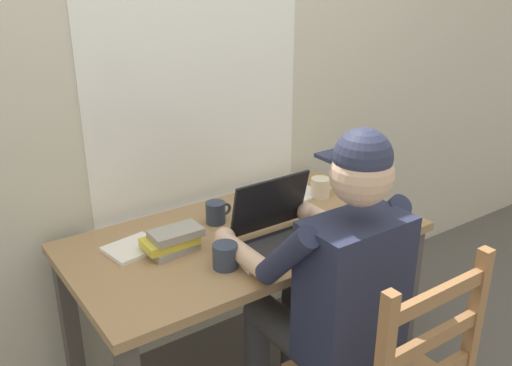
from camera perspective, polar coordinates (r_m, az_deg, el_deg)
name	(u,v)px	position (r m, az deg, el deg)	size (l,w,h in m)	color
back_wall	(185,62)	(2.34, -7.24, 12.00)	(6.00, 0.08, 2.60)	beige
desk	(245,255)	(2.22, -1.08, -7.31)	(1.34, 0.71, 0.71)	#9E7A51
seated_person	(330,283)	(1.92, 7.50, -10.03)	(0.50, 0.60, 1.25)	#232842
laptop	(283,229)	(2.08, 2.78, -4.64)	(0.33, 0.28, 0.23)	black
computer_mouse	(351,224)	(2.23, 9.55, -4.12)	(0.06, 0.10, 0.03)	black
coffee_mug_white	(321,187)	(2.49, 6.58, -0.45)	(0.12, 0.08, 0.09)	beige
coffee_mug_dark	(216,212)	(2.24, -4.05, -2.99)	(0.12, 0.08, 0.09)	#2D384C
coffee_mug_spare	(226,256)	(1.93, -3.07, -7.35)	(0.12, 0.09, 0.09)	#2D384C
book_stack_main	(173,241)	(2.04, -8.44, -5.78)	(0.21, 0.13, 0.09)	gray
paper_pile_near_laptop	(133,248)	(2.09, -12.34, -6.46)	(0.18, 0.15, 0.02)	white
paper_pile_back_corner	(292,194)	(2.50, 3.69, -1.16)	(0.24, 0.18, 0.01)	white
paper_pile_side	(268,253)	(2.02, 1.21, -7.09)	(0.26, 0.15, 0.02)	white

